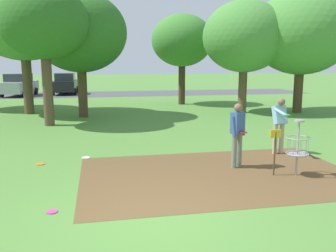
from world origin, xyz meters
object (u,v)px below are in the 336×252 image
tree_near_right (80,33)px  tree_mid_left (302,33)px  tree_mid_right (23,15)px  parked_car_center_left (65,84)px  disc_golf_basket (295,146)px  frisbee_by_tee (40,164)px  player_foreground_watching (237,132)px  tree_near_left (244,37)px  parked_car_leftmost (19,85)px  tree_mid_center (182,41)px  player_throwing (279,122)px  frisbee_mid_grass (86,158)px  tree_far_center (44,22)px  frisbee_near_basket (52,212)px  frisbee_far_left (237,141)px

tree_near_right → tree_mid_left: size_ratio=0.94×
tree_mid_right → parked_car_center_left: bearing=85.7°
disc_golf_basket → frisbee_by_tee: disc_golf_basket is taller
player_foreground_watching → parked_car_center_left: size_ratio=0.41×
tree_near_left → parked_car_leftmost: bearing=137.4°
tree_mid_center → frisbee_by_tee: bearing=-118.3°
player_throwing → tree_mid_right: (-9.04, 10.62, 4.20)m
frisbee_mid_grass → tree_far_center: tree_far_center is taller
player_foreground_watching → tree_mid_center: (1.94, 14.49, 3.18)m
disc_golf_basket → tree_near_left: tree_near_left is taller
frisbee_near_basket → disc_golf_basket: bearing=11.7°
disc_golf_basket → tree_mid_right: bearing=123.5°
player_throwing → tree_mid_center: tree_mid_center is taller
frisbee_mid_grass → tree_mid_left: (11.30, 7.61, 4.32)m
disc_golf_basket → frisbee_mid_grass: bearing=152.5°
frisbee_far_left → tree_mid_right: size_ratio=0.03×
player_throwing → frisbee_mid_grass: (-5.77, 0.62, -0.98)m
tree_near_right → parked_car_center_left: tree_near_right is taller
frisbee_by_tee → tree_mid_right: tree_mid_right is taller
frisbee_by_tee → tree_mid_center: 15.57m
parked_car_leftmost → frisbee_far_left: bearing=-60.9°
tree_near_left → tree_mid_center: tree_near_left is taller
parked_car_center_left → tree_mid_left: bearing=-47.4°
tree_mid_right → player_throwing: bearing=-49.6°
tree_near_right → parked_car_leftmost: size_ratio=1.38×
frisbee_mid_grass → parked_car_leftmost: parked_car_leftmost is taller
frisbee_far_left → tree_near_right: (-5.54, 7.04, 4.19)m
frisbee_far_left → frisbee_by_tee: bearing=-165.5°
frisbee_near_basket → tree_mid_center: bearing=68.8°
parked_car_leftmost → parked_car_center_left: size_ratio=1.06×
tree_mid_center → tree_far_center: bearing=-138.3°
frisbee_mid_grass → disc_golf_basket: bearing=-27.5°
parked_car_leftmost → frisbee_by_tee: bearing=-77.6°
disc_golf_basket → tree_near_left: size_ratio=0.23×
frisbee_mid_grass → tree_near_left: (8.26, 8.16, 4.10)m
frisbee_by_tee → tree_mid_left: tree_mid_left is taller
player_foreground_watching → parked_car_leftmost: bearing=113.4°
frisbee_by_tee → tree_mid_left: size_ratio=0.04×
tree_near_left → tree_mid_left: (3.04, -0.55, 0.22)m
parked_car_leftmost → parked_car_center_left: (3.64, 1.17, 0.00)m
player_throwing → frisbee_by_tee: 7.05m
tree_near_right → tree_mid_center: bearing=35.8°
player_throwing → tree_mid_left: (5.53, 8.23, 3.34)m
frisbee_far_left → parked_car_center_left: size_ratio=0.06×
tree_near_left → parked_car_leftmost: tree_near_left is taller
frisbee_far_left → tree_near_left: bearing=66.2°
player_throwing → frisbee_by_tee: (-6.98, 0.18, -0.98)m
player_foreground_watching → tree_near_right: (-4.32, 9.98, 3.23)m
player_throwing → disc_golf_basket: bearing=-108.0°
player_foreground_watching → frisbee_by_tee: player_foreground_watching is taller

